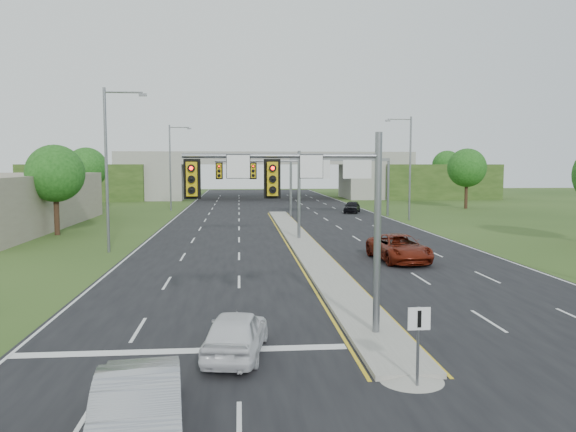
# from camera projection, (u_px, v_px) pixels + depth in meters

# --- Properties ---
(ground) EXTENTS (240.00, 240.00, 0.00)m
(ground) POSITION_uv_depth(u_px,v_px,m) (376.00, 337.00, 19.32)
(ground) COLOR #294318
(ground) RESTS_ON ground
(road) EXTENTS (24.00, 160.00, 0.02)m
(road) POSITION_uv_depth(u_px,v_px,m) (288.00, 226.00, 54.04)
(road) COLOR black
(road) RESTS_ON ground
(median) EXTENTS (2.00, 54.00, 0.16)m
(median) POSITION_uv_depth(u_px,v_px,m) (302.00, 242.00, 42.13)
(median) COLOR gray
(median) RESTS_ON road
(median_nose) EXTENTS (2.00, 2.00, 0.16)m
(median_nose) POSITION_uv_depth(u_px,v_px,m) (411.00, 378.00, 15.34)
(median_nose) COLOR gray
(median_nose) RESTS_ON road
(lane_markings) EXTENTS (23.72, 160.00, 0.01)m
(lane_markings) POSITION_uv_depth(u_px,v_px,m) (287.00, 234.00, 47.95)
(lane_markings) COLOR gold
(lane_markings) RESTS_ON road
(signal_mast_near) EXTENTS (6.62, 0.60, 7.00)m
(signal_mast_near) POSITION_uv_depth(u_px,v_px,m) (312.00, 200.00, 18.62)
(signal_mast_near) COLOR slate
(signal_mast_near) RESTS_ON ground
(signal_mast_far) EXTENTS (6.62, 0.60, 7.00)m
(signal_mast_far) POSITION_uv_depth(u_px,v_px,m) (270.00, 180.00, 43.43)
(signal_mast_far) COLOR slate
(signal_mast_far) RESTS_ON ground
(keep_right_sign) EXTENTS (0.60, 0.13, 2.20)m
(keep_right_sign) POSITION_uv_depth(u_px,v_px,m) (419.00, 333.00, 14.69)
(keep_right_sign) COLOR slate
(keep_right_sign) RESTS_ON ground
(sign_gantry) EXTENTS (11.58, 0.44, 6.67)m
(sign_gantry) POSITION_uv_depth(u_px,v_px,m) (339.00, 171.00, 63.99)
(sign_gantry) COLOR slate
(sign_gantry) RESTS_ON ground
(overpass) EXTENTS (80.00, 14.00, 8.10)m
(overpass) POSITION_uv_depth(u_px,v_px,m) (266.00, 178.00, 98.37)
(overpass) COLOR gray
(overpass) RESTS_ON ground
(lightpole_l_mid) EXTENTS (2.85, 0.25, 11.00)m
(lightpole_l_mid) POSITION_uv_depth(u_px,v_px,m) (109.00, 162.00, 37.46)
(lightpole_l_mid) COLOR slate
(lightpole_l_mid) RESTS_ON ground
(lightpole_l_far) EXTENTS (2.85, 0.25, 11.00)m
(lightpole_l_far) POSITION_uv_depth(u_px,v_px,m) (172.00, 163.00, 72.18)
(lightpole_l_far) COLOR slate
(lightpole_l_far) RESTS_ON ground
(lightpole_r_far) EXTENTS (2.85, 0.25, 11.00)m
(lightpole_r_far) POSITION_uv_depth(u_px,v_px,m) (408.00, 163.00, 59.60)
(lightpole_r_far) COLOR slate
(lightpole_r_far) RESTS_ON ground
(tree_l_near) EXTENTS (4.80, 4.80, 7.60)m
(tree_l_near) POSITION_uv_depth(u_px,v_px,m) (55.00, 174.00, 46.88)
(tree_l_near) COLOR #382316
(tree_l_near) RESTS_ON ground
(tree_l_mid) EXTENTS (5.20, 5.20, 8.12)m
(tree_l_mid) POSITION_uv_depth(u_px,v_px,m) (87.00, 168.00, 71.31)
(tree_l_mid) COLOR #382316
(tree_l_mid) RESTS_ON ground
(tree_r_mid) EXTENTS (5.20, 5.20, 8.12)m
(tree_r_mid) POSITION_uv_depth(u_px,v_px,m) (467.00, 168.00, 75.63)
(tree_r_mid) COLOR #382316
(tree_r_mid) RESTS_ON ground
(tree_back_a) EXTENTS (6.00, 6.00, 8.85)m
(tree_back_a) POSITION_uv_depth(u_px,v_px,m) (67.00, 165.00, 108.76)
(tree_back_a) COLOR #382316
(tree_back_a) RESTS_ON ground
(tree_back_b) EXTENTS (5.60, 5.60, 8.32)m
(tree_back_b) POSITION_uv_depth(u_px,v_px,m) (140.00, 167.00, 110.00)
(tree_back_b) COLOR #382316
(tree_back_b) RESTS_ON ground
(tree_back_c) EXTENTS (5.60, 5.60, 8.32)m
(tree_back_c) POSITION_uv_depth(u_px,v_px,m) (380.00, 167.00, 114.15)
(tree_back_c) COLOR #382316
(tree_back_c) RESTS_ON ground
(tree_back_d) EXTENTS (6.00, 6.00, 8.85)m
(tree_back_d) POSITION_uv_depth(u_px,v_px,m) (447.00, 165.00, 115.33)
(tree_back_d) COLOR #382316
(tree_back_d) RESTS_ON ground
(car_white) EXTENTS (2.31, 4.42, 1.44)m
(car_white) POSITION_uv_depth(u_px,v_px,m) (236.00, 333.00, 17.31)
(car_white) COLOR silver
(car_white) RESTS_ON road
(car_silver) EXTENTS (2.35, 5.16, 1.64)m
(car_silver) POSITION_uv_depth(u_px,v_px,m) (140.00, 399.00, 12.17)
(car_silver) COLOR #A0A2A7
(car_silver) RESTS_ON road
(car_far_a) EXTENTS (3.13, 6.02, 1.62)m
(car_far_a) POSITION_uv_depth(u_px,v_px,m) (399.00, 248.00, 34.38)
(car_far_a) COLOR #5D1609
(car_far_a) RESTS_ON road
(car_far_c) EXTENTS (2.99, 4.59, 1.45)m
(car_far_c) POSITION_uv_depth(u_px,v_px,m) (352.00, 207.00, 69.23)
(car_far_c) COLOR black
(car_far_c) RESTS_ON road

